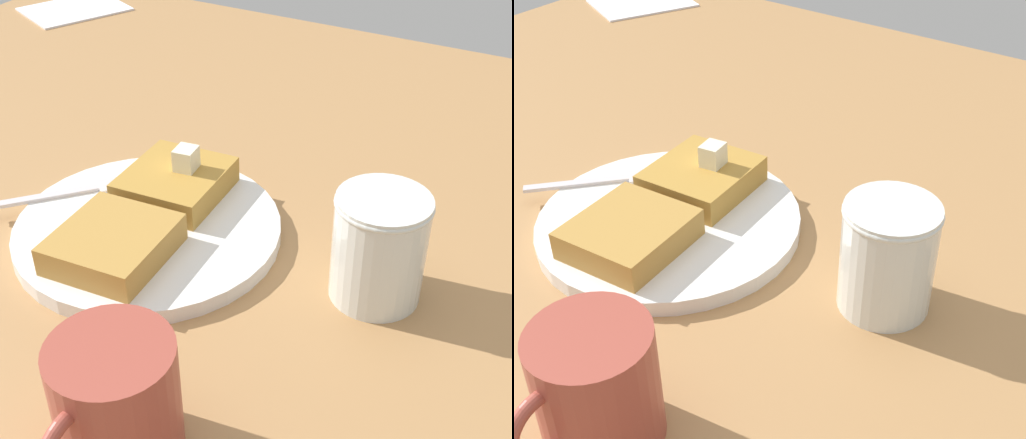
# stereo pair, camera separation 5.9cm
# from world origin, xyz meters

# --- Properties ---
(table_surface) EXTENTS (1.13, 1.13, 0.02)m
(table_surface) POSITION_xyz_m (0.00, 0.00, 0.01)
(table_surface) COLOR #A87949
(table_surface) RESTS_ON ground
(plate) EXTENTS (0.24, 0.24, 0.01)m
(plate) POSITION_xyz_m (0.02, 0.04, 0.03)
(plate) COLOR white
(plate) RESTS_ON table_surface
(toast_slice_left) EXTENTS (0.10, 0.10, 0.03)m
(toast_slice_left) POSITION_xyz_m (-0.03, 0.04, 0.05)
(toast_slice_left) COLOR #B28234
(toast_slice_left) RESTS_ON plate
(toast_slice_middle) EXTENTS (0.10, 0.10, 0.03)m
(toast_slice_middle) POSITION_xyz_m (0.08, 0.05, 0.05)
(toast_slice_middle) COLOR #B1813A
(toast_slice_middle) RESTS_ON plate
(butter_pat_primary) EXTENTS (0.02, 0.02, 0.02)m
(butter_pat_primary) POSITION_xyz_m (-0.04, 0.04, 0.07)
(butter_pat_primary) COLOR #F1EBCB
(butter_pat_primary) RESTS_ON toast_slice_left
(fork) EXTENTS (0.13, 0.12, 0.00)m
(fork) POSITION_xyz_m (0.01, -0.04, 0.04)
(fork) COLOR silver
(fork) RESTS_ON plate
(syrup_jar) EXTENTS (0.08, 0.08, 0.09)m
(syrup_jar) POSITION_xyz_m (-0.00, 0.25, 0.06)
(syrup_jar) COLOR #4A230A
(syrup_jar) RESTS_ON table_surface
(napkin) EXTENTS (0.19, 0.17, 0.00)m
(napkin) POSITION_xyz_m (-0.43, -0.44, 0.02)
(napkin) COLOR white
(napkin) RESTS_ON table_surface
(coffee_mug) EXTENTS (0.11, 0.08, 0.09)m
(coffee_mug) POSITION_xyz_m (0.22, 0.16, 0.07)
(coffee_mug) COLOR #A14437
(coffee_mug) RESTS_ON table_surface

